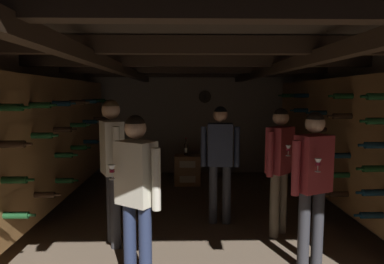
{
  "coord_description": "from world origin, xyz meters",
  "views": [
    {
      "loc": [
        -0.17,
        -4.56,
        1.82
      ],
      "look_at": [
        -0.07,
        0.3,
        1.28
      ],
      "focal_mm": 31.85,
      "sensor_mm": 36.0,
      "label": 1
    }
  ],
  "objects_px": {
    "person_host_center": "(220,153)",
    "person_guest_near_right": "(313,175)",
    "person_guest_mid_right": "(280,159)",
    "person_guest_mid_left": "(112,157)",
    "display_bottle": "(186,148)",
    "wine_crate_stack": "(187,170)",
    "person_guest_near_left": "(136,186)"
  },
  "relations": [
    {
      "from": "person_host_center",
      "to": "person_guest_near_right",
      "type": "bearing_deg",
      "value": -56.8
    },
    {
      "from": "person_host_center",
      "to": "person_guest_near_left",
      "type": "xyz_separation_m",
      "value": [
        -0.93,
        -1.62,
        -0.01
      ]
    },
    {
      "from": "person_host_center",
      "to": "person_guest_mid_left",
      "type": "relative_size",
      "value": 0.94
    },
    {
      "from": "display_bottle",
      "to": "person_guest_near_right",
      "type": "bearing_deg",
      "value": -69.14
    },
    {
      "from": "wine_crate_stack",
      "to": "display_bottle",
      "type": "bearing_deg",
      "value": 121.89
    },
    {
      "from": "wine_crate_stack",
      "to": "person_guest_mid_left",
      "type": "distance_m",
      "value": 2.99
    },
    {
      "from": "person_guest_mid_right",
      "to": "person_guest_near_left",
      "type": "relative_size",
      "value": 1.01
    },
    {
      "from": "wine_crate_stack",
      "to": "display_bottle",
      "type": "xyz_separation_m",
      "value": [
        -0.03,
        0.05,
        0.44
      ]
    },
    {
      "from": "wine_crate_stack",
      "to": "person_guest_near_right",
      "type": "distance_m",
      "value": 3.63
    },
    {
      "from": "display_bottle",
      "to": "person_guest_near_left",
      "type": "distance_m",
      "value": 3.78
    },
    {
      "from": "wine_crate_stack",
      "to": "person_host_center",
      "type": "distance_m",
      "value": 2.24
    },
    {
      "from": "wine_crate_stack",
      "to": "person_host_center",
      "type": "xyz_separation_m",
      "value": [
        0.44,
        -2.08,
        0.7
      ]
    },
    {
      "from": "wine_crate_stack",
      "to": "person_guest_near_left",
      "type": "distance_m",
      "value": 3.79
    },
    {
      "from": "person_guest_near_left",
      "to": "person_host_center",
      "type": "bearing_deg",
      "value": 59.98
    },
    {
      "from": "person_guest_mid_right",
      "to": "person_guest_near_left",
      "type": "height_order",
      "value": "person_guest_mid_right"
    },
    {
      "from": "person_guest_mid_left",
      "to": "person_guest_near_right",
      "type": "distance_m",
      "value": 2.26
    },
    {
      "from": "person_host_center",
      "to": "person_guest_near_right",
      "type": "distance_m",
      "value": 1.5
    },
    {
      "from": "person_host_center",
      "to": "person_guest_near_right",
      "type": "height_order",
      "value": "person_host_center"
    },
    {
      "from": "display_bottle",
      "to": "person_guest_mid_right",
      "type": "distance_m",
      "value": 2.82
    },
    {
      "from": "person_host_center",
      "to": "wine_crate_stack",
      "type": "bearing_deg",
      "value": 101.88
    },
    {
      "from": "person_guest_mid_right",
      "to": "person_guest_mid_left",
      "type": "distance_m",
      "value": 2.08
    },
    {
      "from": "person_host_center",
      "to": "person_guest_mid_left",
      "type": "distance_m",
      "value": 1.51
    },
    {
      "from": "wine_crate_stack",
      "to": "person_guest_mid_right",
      "type": "relative_size",
      "value": 0.37
    },
    {
      "from": "person_host_center",
      "to": "person_guest_near_right",
      "type": "relative_size",
      "value": 1.01
    },
    {
      "from": "wine_crate_stack",
      "to": "person_guest_mid_left",
      "type": "relative_size",
      "value": 0.34
    },
    {
      "from": "display_bottle",
      "to": "person_host_center",
      "type": "distance_m",
      "value": 2.2
    },
    {
      "from": "person_host_center",
      "to": "display_bottle",
      "type": "bearing_deg",
      "value": 102.39
    },
    {
      "from": "wine_crate_stack",
      "to": "display_bottle",
      "type": "distance_m",
      "value": 0.44
    },
    {
      "from": "person_host_center",
      "to": "person_guest_near_left",
      "type": "relative_size",
      "value": 1.01
    },
    {
      "from": "display_bottle",
      "to": "person_guest_near_left",
      "type": "relative_size",
      "value": 0.21
    },
    {
      "from": "display_bottle",
      "to": "wine_crate_stack",
      "type": "bearing_deg",
      "value": -58.11
    },
    {
      "from": "person_guest_mid_right",
      "to": "person_guest_mid_left",
      "type": "height_order",
      "value": "person_guest_mid_left"
    }
  ]
}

